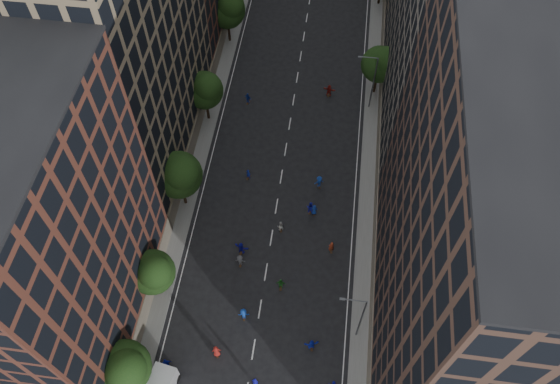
{
  "coord_description": "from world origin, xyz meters",
  "views": [
    {
      "loc": [
        5.16,
        -8.65,
        56.81
      ],
      "look_at": [
        0.33,
        27.81,
        2.0
      ],
      "focal_mm": 35.0,
      "sensor_mm": 36.0,
      "label": 1
    }
  ],
  "objects_px": {
    "streetlamp_near": "(360,317)",
    "skater_1": "(255,382)",
    "skater_0": "(165,373)",
    "streetlamp_far": "(372,80)"
  },
  "relations": [
    {
      "from": "streetlamp_near",
      "to": "streetlamp_far",
      "type": "relative_size",
      "value": 1.0
    },
    {
      "from": "streetlamp_near",
      "to": "streetlamp_far",
      "type": "bearing_deg",
      "value": 90.0
    },
    {
      "from": "streetlamp_far",
      "to": "skater_1",
      "type": "xyz_separation_m",
      "value": [
        -9.61,
        -39.5,
        -4.3
      ]
    },
    {
      "from": "streetlamp_far",
      "to": "skater_0",
      "type": "distance_m",
      "value": 44.25
    },
    {
      "from": "streetlamp_near",
      "to": "skater_1",
      "type": "bearing_deg",
      "value": -145.95
    },
    {
      "from": "streetlamp_near",
      "to": "skater_0",
      "type": "xyz_separation_m",
      "value": [
        -18.79,
        -6.83,
        -4.36
      ]
    },
    {
      "from": "streetlamp_near",
      "to": "streetlamp_far",
      "type": "xyz_separation_m",
      "value": [
        0.0,
        33.0,
        0.0
      ]
    },
    {
      "from": "streetlamp_far",
      "to": "skater_0",
      "type": "height_order",
      "value": "streetlamp_far"
    },
    {
      "from": "skater_0",
      "to": "skater_1",
      "type": "relative_size",
      "value": 0.93
    },
    {
      "from": "streetlamp_near",
      "to": "skater_1",
      "type": "distance_m",
      "value": 12.37
    }
  ]
}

